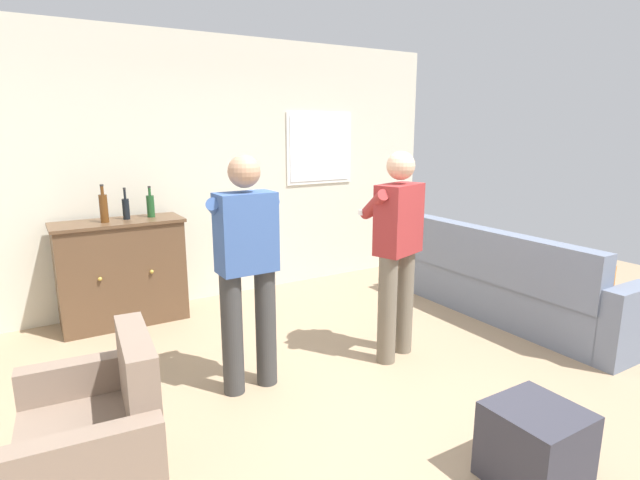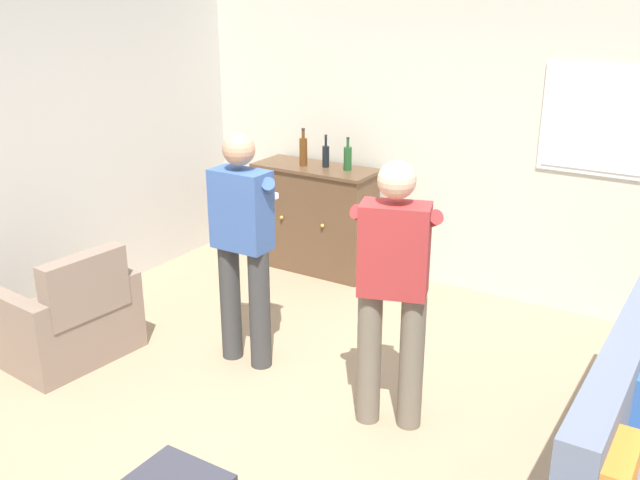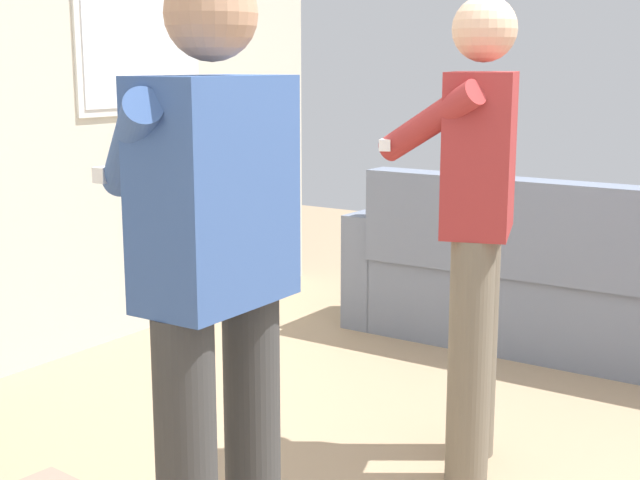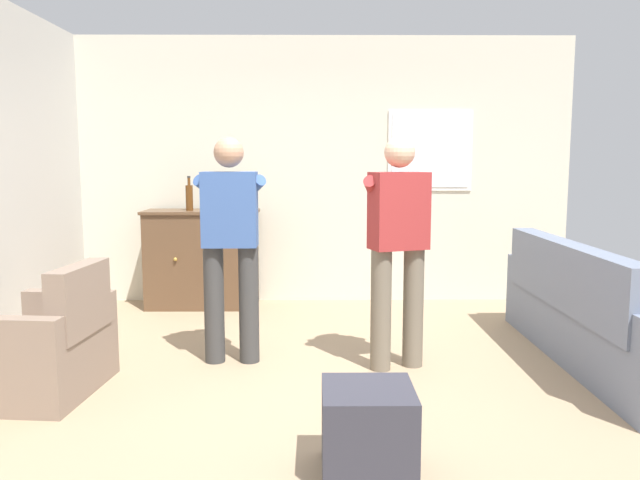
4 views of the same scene
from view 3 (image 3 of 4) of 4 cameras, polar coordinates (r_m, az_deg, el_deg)
name	(u,v)px [view 3 (image 3 of 4)]	position (r m, az deg, el deg)	size (l,w,h in m)	color
couch	(575,290)	(4.62, 15.99, -3.08)	(0.57, 2.48, 0.90)	slate
person_standing_left	(214,280)	(2.20, -6.83, -2.53)	(0.56, 0.48, 1.68)	#383838
person_standing_right	(475,216)	(3.14, 9.88, 1.55)	(0.53, 0.52, 1.68)	#6B6051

